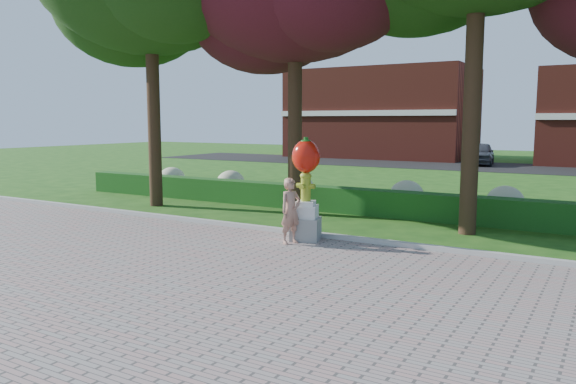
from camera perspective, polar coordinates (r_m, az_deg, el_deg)
name	(u,v)px	position (r m, az deg, el deg)	size (l,w,h in m)	color
ground	(235,262)	(11.92, -5.44, -7.06)	(100.00, 100.00, 0.00)	#1A4812
walkway	(76,318)	(9.13, -20.71, -11.89)	(40.00, 14.00, 0.04)	gray
curb	(304,234)	(14.37, 1.63, -4.25)	(40.00, 0.18, 0.15)	#ADADA5
lawn_hedge	(365,202)	(17.87, 7.87, -0.98)	(24.00, 0.70, 0.80)	#164112
hydrangea_row	(394,195)	(18.57, 10.70, -0.27)	(20.10, 1.10, 0.99)	beige
street	(494,167)	(38.05, 20.24, 2.40)	(50.00, 8.00, 0.02)	black
building_left	(382,114)	(46.47, 9.51, 7.85)	(14.00, 8.00, 7.00)	maroon
hydrant_sculpture	(306,186)	(13.58, 1.82, 0.60)	(0.85, 0.85, 2.51)	gray
woman	(291,211)	(13.27, 0.28, -1.93)	(0.57, 0.37, 1.57)	tan
parked_car	(479,153)	(39.62, 18.87, 3.73)	(1.78, 4.41, 1.50)	#42434A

